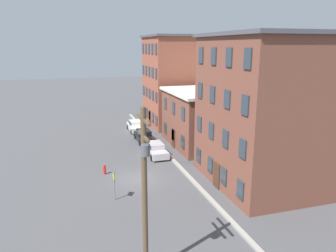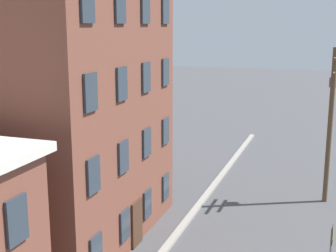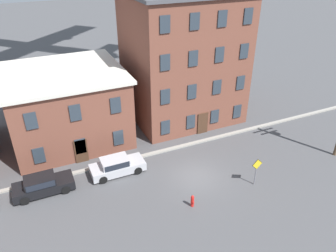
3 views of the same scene
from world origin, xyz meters
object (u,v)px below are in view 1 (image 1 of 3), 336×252
Objects in this scene: car_black at (144,136)px; fire_hydrant at (105,169)px; car_silver at (156,149)px; car_white at (136,126)px; caution_sign at (114,181)px; utility_pole at (145,186)px.

fire_hydrant is (9.58, -6.01, -0.27)m from car_black.
car_silver is 7.12m from fire_hydrant.
car_white is at bearing 179.74° from car_black.
car_white is 1.83× the size of caution_sign.
car_silver is (11.21, -0.02, 0.00)m from car_white.
car_black is at bearing 147.90° from fire_hydrant.
utility_pole is (9.15, 0.37, 3.47)m from caution_sign.
car_white is 30.56m from utility_pole.
utility_pole reaches higher than car_white.
caution_sign is (15.17, -5.87, 0.85)m from car_black.
car_black is at bearing -179.96° from car_silver.
car_black is (5.43, -0.02, 0.00)m from car_white.
car_white is 11.21m from car_silver.
car_black is at bearing 158.85° from caution_sign.
car_white is 5.43m from car_black.
utility_pole reaches higher than car_black.
car_black is 1.00× the size of car_silver.
utility_pole is at bearing -12.74° from car_black.
car_black and car_silver have the same top height.
car_black is 1.83× the size of caution_sign.
car_black is 16.29m from caution_sign.
utility_pole reaches higher than fire_hydrant.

